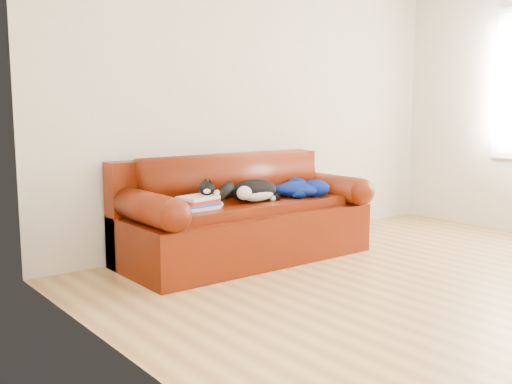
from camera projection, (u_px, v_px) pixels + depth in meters
ground at (436, 289)px, 4.23m from camera, size 4.50×4.50×0.00m
room_shell at (455, 49)px, 4.08m from camera, size 4.52×4.02×2.61m
sofa_base at (245, 231)px, 5.02m from camera, size 2.10×0.90×0.50m
sofa_back at (229, 192)px, 5.17m from camera, size 2.10×1.01×0.88m
book_stack at (197, 203)px, 4.57m from camera, size 0.31×0.26×0.10m
cat at (254, 191)px, 4.89m from camera, size 0.64×0.36×0.23m
blanket at (299, 188)px, 5.22m from camera, size 0.52×0.52×0.15m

